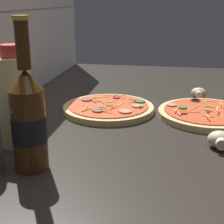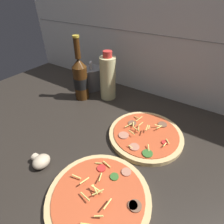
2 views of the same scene
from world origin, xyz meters
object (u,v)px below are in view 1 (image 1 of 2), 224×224
Objects in this scene: mushroom_left at (199,93)px; mushroom_right at (220,140)px; beer_bottle at (28,119)px; pizza_near at (206,113)px; pizza_far at (109,108)px; oil_bottle at (15,101)px.

mushroom_right is at bearing -176.95° from mushroom_left.
mushroom_right is (15.90, -36.54, -8.17)cm from beer_bottle.
pizza_near is 4.68× the size of mushroom_right.
mushroom_right is (-20.88, -28.48, 0.89)cm from pizza_far.
beer_bottle is at bearing 113.52° from mushroom_right.
pizza_near is at bearing -90.33° from pizza_far.
pizza_near is at bearing -43.99° from beer_bottle.
oil_bottle is at bearing 137.47° from mushroom_left.
mushroom_left is (45.47, -41.72, -8.47)cm from oil_bottle.
oil_bottle is at bearing 122.00° from pizza_near.
pizza_far is 4.63× the size of mushroom_right.
beer_bottle is 5.03× the size of mushroom_right.
pizza_near is 5.15× the size of mushroom_left.
oil_bottle reaches higher than mushroom_left.
mushroom_left is at bearing -54.70° from pizza_far.
pizza_near is 27.30cm from pizza_far.
beer_bottle is (-36.63, 35.36, 9.06)cm from pizza_near.
pizza_far is at bearing -29.79° from oil_bottle.
mushroom_right is (-20.73, -1.18, 0.89)cm from pizza_near.
pizza_near is at bearing 3.27° from mushroom_right.
mushroom_left is 39.61cm from mushroom_right.
pizza_far is 5.10× the size of mushroom_left.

